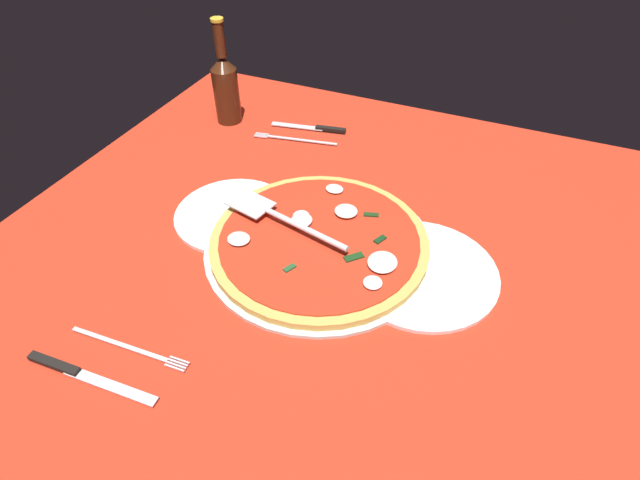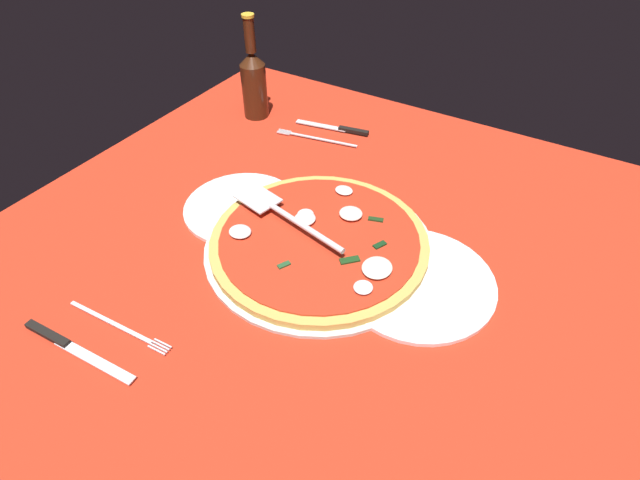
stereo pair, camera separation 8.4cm
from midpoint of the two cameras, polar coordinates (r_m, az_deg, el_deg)
The scene contains 10 objects.
ground_plane at distance 85.19cm, azimuth 2.72°, elevation -1.32°, with size 108.73×108.73×0.80cm, color red.
checker_pattern at distance 84.88cm, azimuth 2.73°, elevation -1.10°, with size 108.73×108.73×0.10cm.
pizza_pan at distance 84.53cm, azimuth 2.83°, elevation -0.86°, with size 38.10×38.10×0.90cm, color silver.
dinner_plate_left at distance 92.79cm, azimuth -6.24°, elevation 3.50°, with size 20.94×20.94×1.00cm, color white.
dinner_plate_right at distance 80.89cm, azimuth 13.75°, elevation -4.76°, with size 24.27×24.27×1.00cm, color white.
pizza at distance 83.69cm, azimuth 2.92°, elevation -0.22°, with size 36.18×36.18×2.71cm.
pizza_server at distance 85.27cm, azimuth -1.23°, elevation 2.77°, with size 24.16×8.52×1.00cm.
place_setting_near at distance 76.91cm, azimuth -21.28°, elevation -10.43°, with size 20.23×13.71×1.40cm.
place_setting_far at distance 114.15cm, azimuth 3.08°, elevation 11.66°, with size 19.52×15.04×1.40cm.
beer_bottle at distance 118.70cm, azimuth -5.38°, elevation 17.26°, with size 5.63×5.63×23.07cm.
Camera 2 is at (32.17, -53.27, 57.93)cm, focal length 28.46 mm.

